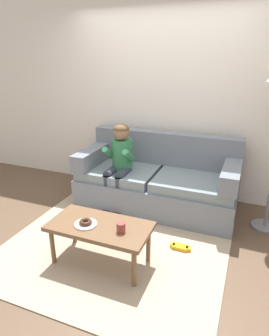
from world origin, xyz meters
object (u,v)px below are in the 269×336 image
object	(u,v)px
toy_controller	(180,248)
person_child	(120,159)
coffee_table	(100,229)
donut	(86,222)
mug	(121,227)
couch	(158,182)

from	to	relation	value
toy_controller	person_child	bearing A→B (deg)	167.21
coffee_table	donut	distance (m)	0.15
donut	mug	distance (m)	0.35
person_child	toy_controller	xyz separation A→B (m)	(0.98, -0.65, -0.65)
donut	toy_controller	distance (m)	1.04
couch	donut	xyz separation A→B (m)	(-0.26, -1.39, 0.11)
toy_controller	mug	bearing A→B (deg)	-109.41
couch	coffee_table	xyz separation A→B (m)	(-0.14, -1.34, 0.03)
couch	toy_controller	world-z (taller)	couch
mug	toy_controller	distance (m)	0.81
person_child	mug	xyz separation A→B (m)	(0.54, -1.17, -0.20)
person_child	donut	xyz separation A→B (m)	(0.19, -1.18, -0.22)
coffee_table	toy_controller	size ratio (longest dim) A/B	4.24
coffee_table	donut	xyz separation A→B (m)	(-0.12, -0.05, 0.08)
couch	toy_controller	bearing A→B (deg)	-58.39
toy_controller	donut	bearing A→B (deg)	-125.03
couch	toy_controller	size ratio (longest dim) A/B	8.94
coffee_table	donut	size ratio (longest dim) A/B	7.99
couch	donut	world-z (taller)	couch
coffee_table	mug	size ratio (longest dim) A/B	10.65
coffee_table	toy_controller	bearing A→B (deg)	35.65
couch	coffee_table	distance (m)	1.35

